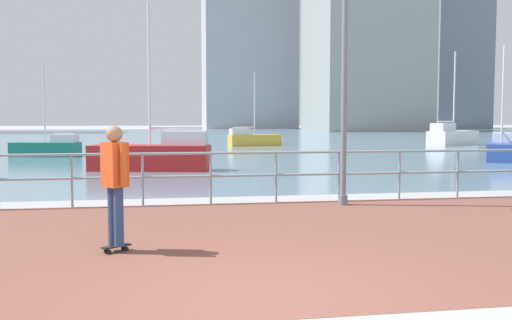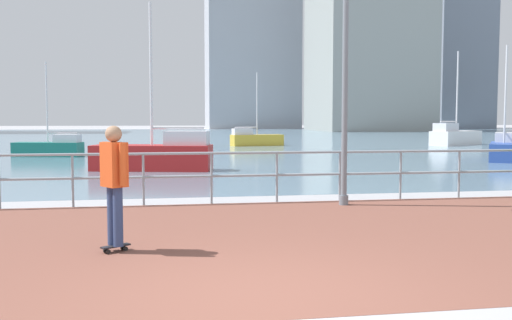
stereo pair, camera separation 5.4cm
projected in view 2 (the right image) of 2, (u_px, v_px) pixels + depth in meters
ground at (176, 141)px, 44.93m from camera, size 220.00×220.00×0.00m
brick_paving at (231, 238)px, 8.37m from camera, size 28.00×6.96×0.01m
harbor_water at (173, 137)px, 56.08m from camera, size 180.00×88.00×0.00m
waterfront_railing at (211, 168)px, 11.74m from camera, size 25.25×0.06×1.10m
lamppost at (347, 68)px, 11.27m from camera, size 0.36×0.82×5.06m
skateboarder at (114, 177)px, 7.45m from camera, size 0.40×0.51×1.69m
sailboat_red at (455, 136)px, 38.18m from camera, size 4.59×3.58×6.36m
sailboat_navy at (504, 149)px, 24.31m from camera, size 2.85×3.53×4.93m
sailboat_blue at (156, 155)px, 19.47m from camera, size 4.28×2.15×5.76m
sailboat_teal at (50, 148)px, 26.60m from camera, size 3.32×1.68×4.46m
sailboat_ivory at (255, 139)px, 37.47m from camera, size 3.60×1.67×4.87m
tower_brick at (450, 31)px, 107.69m from camera, size 10.80×15.93×38.96m
tower_slate at (368, 22)px, 85.02m from camera, size 15.82×15.88×34.74m
tower_steel at (252, 26)px, 106.69m from camera, size 17.17×11.00×40.75m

